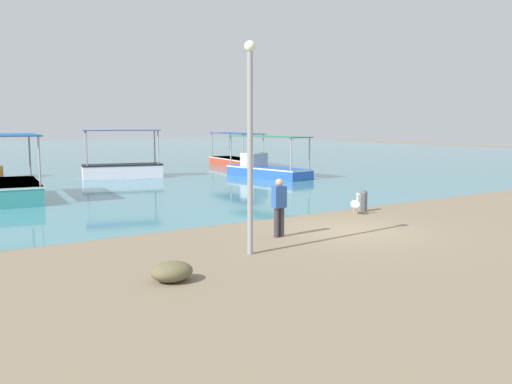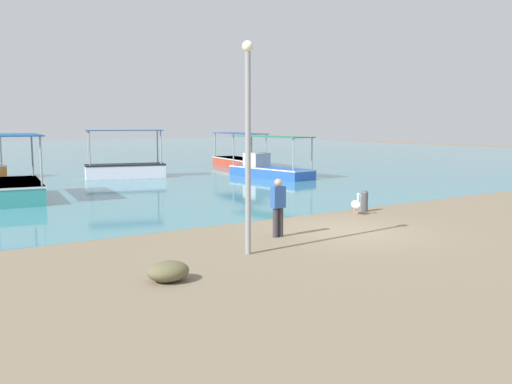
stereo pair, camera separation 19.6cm
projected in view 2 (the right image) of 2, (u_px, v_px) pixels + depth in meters
The scene contains 11 objects.
ground at pixel (346, 231), 17.37m from camera, with size 120.00×120.00×0.00m, color #7F6E56.
harbor_water at pixel (13, 155), 56.76m from camera, with size 110.00×90.00×0.00m, color teal.
fishing_boat_near_right at pixel (17, 187), 24.20m from camera, with size 2.72×5.39×2.78m.
fishing_boat_far_right at pixel (125, 168), 33.60m from camera, with size 4.82×2.67×2.82m.
fishing_boat_center at pixel (239, 160), 42.31m from camera, with size 2.78×6.52×2.47m.
fishing_boat_far_left at pixel (269, 168), 34.25m from camera, with size 2.50×5.99×2.44m.
pelican at pixel (356, 204), 20.36m from camera, with size 0.43×0.79×0.80m.
lamp_post at pixel (248, 135), 13.99m from camera, with size 0.28×0.28×5.25m.
mooring_bollard at pixel (365, 200), 21.08m from camera, with size 0.25×0.25×0.80m.
fisherman_standing at pixel (278, 206), 16.36m from camera, with size 0.40×0.22×1.69m.
net_pile at pixel (168, 271), 11.87m from camera, with size 0.90×0.77×0.43m, color brown.
Camera 2 is at (-11.89, -12.58, 3.31)m, focal length 40.00 mm.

